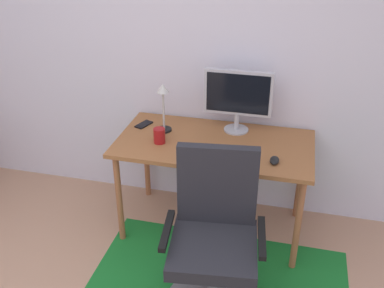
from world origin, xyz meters
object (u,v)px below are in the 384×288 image
(coffee_cup, at_px, (159,136))
(cell_phone, at_px, (144,124))
(keyboard, at_px, (222,157))
(monitor, at_px, (238,96))
(desk_lamp, at_px, (163,102))
(computer_mouse, at_px, (274,160))
(office_chair, at_px, (214,251))
(desk, at_px, (214,151))

(coffee_cup, relative_size, cell_phone, 0.76)
(keyboard, relative_size, cell_phone, 3.07)
(monitor, bearing_deg, desk_lamp, -165.99)
(computer_mouse, relative_size, office_chair, 0.10)
(keyboard, bearing_deg, desk, 114.56)
(computer_mouse, height_order, coffee_cup, coffee_cup)
(coffee_cup, bearing_deg, computer_mouse, -6.19)
(cell_phone, bearing_deg, desk, 7.29)
(keyboard, bearing_deg, office_chair, -83.99)
(desk, relative_size, coffee_cup, 12.81)
(keyboard, relative_size, desk_lamp, 1.19)
(coffee_cup, bearing_deg, monitor, 32.91)
(desk_lamp, bearing_deg, cell_phone, 163.98)
(cell_phone, bearing_deg, monitor, 27.37)
(cell_phone, height_order, desk_lamp, desk_lamp)
(keyboard, bearing_deg, monitor, 86.76)
(monitor, height_order, coffee_cup, monitor)
(office_chair, bearing_deg, desk_lamp, 116.67)
(monitor, xyz_separation_m, computer_mouse, (0.31, -0.40, -0.26))
(coffee_cup, relative_size, office_chair, 0.10)
(keyboard, relative_size, office_chair, 0.42)
(monitor, height_order, desk_lamp, monitor)
(desk, height_order, coffee_cup, coffee_cup)
(desk, height_order, computer_mouse, computer_mouse)
(desk, height_order, desk_lamp, desk_lamp)
(monitor, xyz_separation_m, keyboard, (-0.02, -0.42, -0.26))
(cell_phone, xyz_separation_m, desk_lamp, (0.18, -0.05, 0.22))
(desk, relative_size, cell_phone, 9.77)
(keyboard, distance_m, cell_phone, 0.75)
(desk_lamp, bearing_deg, keyboard, -31.19)
(desk, relative_size, keyboard, 3.18)
(desk, distance_m, monitor, 0.43)
(office_chair, bearing_deg, coffee_cup, 122.65)
(computer_mouse, height_order, desk_lamp, desk_lamp)
(desk, xyz_separation_m, cell_phone, (-0.57, 0.14, 0.08))
(desk, relative_size, computer_mouse, 13.15)
(desk, relative_size, monitor, 2.82)
(cell_phone, bearing_deg, keyboard, -6.60)
(computer_mouse, bearing_deg, cell_phone, 161.96)
(coffee_cup, bearing_deg, keyboard, -13.07)
(keyboard, distance_m, office_chair, 0.62)
(desk, bearing_deg, computer_mouse, -23.53)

